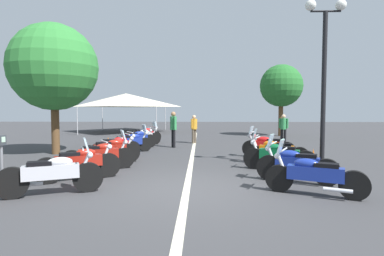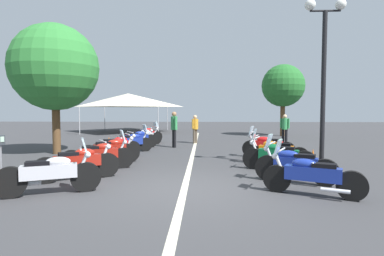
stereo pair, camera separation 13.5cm
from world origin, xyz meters
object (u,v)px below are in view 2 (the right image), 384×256
motorcycle_left_row_5 (131,142)px  street_lamp_twin_globe (324,55)px  motorcycle_right_row_0 (311,175)px  traffic_cone_0 (109,144)px  event_tent (128,100)px  motorcycle_left_row_8 (146,134)px  motorcycle_right_row_4 (268,146)px  bystander_0 (285,127)px  motorcycle_left_row_1 (78,162)px  motorcycle_left_row_0 (51,173)px  motorcycle_left_row_4 (117,146)px  traffic_cone_1 (313,159)px  motorcycle_left_row_6 (137,139)px  bystander_2 (195,127)px  parking_meter (0,153)px  roadside_tree_0 (283,86)px  motorcycle_left_row_2 (99,155)px  motorcycle_right_row_1 (294,164)px  motorcycle_right_row_3 (275,151)px  motorcycle_right_row_2 (278,156)px  motorcycle_left_row_7 (143,136)px  roadside_tree_1 (55,68)px  motorcycle_left_row_3 (111,150)px  bystander_1 (174,126)px

motorcycle_left_row_5 → street_lamp_twin_globe: street_lamp_twin_globe is taller
motorcycle_right_row_0 → traffic_cone_0: 9.93m
traffic_cone_0 → event_tent: (11.53, 1.93, 2.36)m
motorcycle_left_row_8 → motorcycle_right_row_0: motorcycle_left_row_8 is taller
motorcycle_right_row_4 → bystander_0: (4.95, -1.93, 0.46)m
motorcycle_left_row_1 → motorcycle_right_row_0: (-1.30, -5.61, -0.01)m
motorcycle_left_row_0 → motorcycle_left_row_4: size_ratio=1.19×
motorcycle_right_row_0 → traffic_cone_1: bearing=-85.0°
motorcycle_right_row_4 → motorcycle_left_row_6: bearing=-2.4°
street_lamp_twin_globe → bystander_2: (7.47, 4.10, -2.59)m
motorcycle_left_row_8 → bystander_2: 2.86m
motorcycle_left_row_8 → motorcycle_right_row_0: size_ratio=0.93×
street_lamp_twin_globe → parking_meter: (-2.91, 8.15, -2.59)m
roadside_tree_0 → traffic_cone_0: bearing=128.6°
motorcycle_left_row_2 → motorcycle_left_row_5: bearing=64.1°
bystander_0 → roadside_tree_0: roadside_tree_0 is taller
motorcycle_left_row_8 → bystander_0: bearing=-28.9°
motorcycle_right_row_1 → roadside_tree_0: roadside_tree_0 is taller
motorcycle_right_row_3 → traffic_cone_0: (3.53, 6.79, -0.17)m
motorcycle_left_row_1 → motorcycle_right_row_3: size_ratio=0.94×
motorcycle_left_row_4 → traffic_cone_0: motorcycle_left_row_4 is taller
parking_meter → bystander_2: (10.38, -4.06, 0.01)m
bystander_2 → roadside_tree_0: (4.90, -6.02, 2.61)m
motorcycle_right_row_2 → traffic_cone_1: 1.33m
motorcycle_left_row_0 → bystander_2: bystander_2 is taller
motorcycle_right_row_0 → street_lamp_twin_globe: street_lamp_twin_globe is taller
traffic_cone_1 → bystander_2: bystander_2 is taller
motorcycle_left_row_2 → traffic_cone_1: size_ratio=3.34×
motorcycle_right_row_3 → bystander_2: bystander_2 is taller
motorcycle_left_row_7 → roadside_tree_1: bearing=-163.0°
parking_meter → motorcycle_right_row_3: bearing=38.2°
motorcycle_left_row_6 → motorcycle_right_row_2: bearing=-78.4°
motorcycle_left_row_1 → traffic_cone_0: 6.15m
motorcycle_left_row_7 → motorcycle_right_row_0: motorcycle_left_row_7 is taller
motorcycle_right_row_2 → motorcycle_left_row_3: bearing=11.1°
motorcycle_right_row_1 → traffic_cone_0: size_ratio=3.12×
parking_meter → traffic_cone_0: parking_meter is taller
motorcycle_right_row_2 → motorcycle_left_row_4: bearing=-0.7°
motorcycle_right_row_4 → street_lamp_twin_globe: street_lamp_twin_globe is taller
motorcycle_right_row_4 → traffic_cone_0: bearing=6.7°
motorcycle_left_row_4 → event_tent: size_ratio=0.26×
bystander_1 → roadside_tree_0: bearing=21.6°
bystander_2 → roadside_tree_1: size_ratio=0.29×
motorcycle_left_row_2 → bystander_1: bystander_1 is taller
motorcycle_right_row_3 → motorcycle_left_row_0: bearing=53.2°
motorcycle_left_row_2 → roadside_tree_1: bearing=106.4°
motorcycle_left_row_3 → traffic_cone_0: 3.67m
motorcycle_left_row_6 → motorcycle_left_row_7: motorcycle_left_row_7 is taller
motorcycle_left_row_1 → motorcycle_left_row_2: bearing=53.8°
motorcycle_right_row_3 → roadside_tree_0: (11.46, -3.13, 3.06)m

